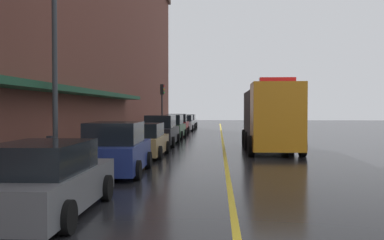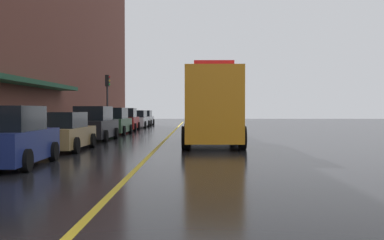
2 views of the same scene
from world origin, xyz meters
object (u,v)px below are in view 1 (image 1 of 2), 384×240
Objects in this scene: parking_meter_1 at (135,129)px; utility_truck at (270,118)px; traffic_light_near at (162,99)px; parking_meter_3 at (175,119)px; parking_meter_0 at (156,124)px; parking_meter_2 at (92,140)px; parked_car_4 at (171,127)px; parked_car_1 at (116,150)px; parked_car_2 at (144,141)px; street_lamp_left at (55,47)px; parked_car_7 at (188,121)px; parked_car_0 at (45,181)px; parked_car_6 at (184,123)px; parked_car_3 at (161,131)px; parking_meter_4 at (50,150)px; parked_car_5 at (177,125)px.

utility_truck is at bearing -12.96° from parking_meter_1.
parking_meter_3 is at bearing 90.29° from traffic_light_near.
parking_meter_2 is at bearing -90.00° from parking_meter_0.
parking_meter_2 is (-1.43, -16.27, 0.21)m from parked_car_4.
parked_car_1 is 5.45m from parked_car_2.
street_lamp_left is at bearing 99.05° from parked_car_1.
parked_car_2 is 30.85m from parked_car_7.
parking_meter_2 is at bearing 8.83° from parked_car_0.
utility_truck is at bearing 47.67° from street_lamp_left.
parked_car_6 is 5.37m from parking_meter_3.
parking_meter_4 is (-1.45, -14.31, 0.18)m from parked_car_3.
street_lamp_left reaches higher than utility_truck.
parked_car_7 is at bearing 84.01° from traffic_light_near.
parking_meter_2 is at bearing 178.21° from parked_car_7.
street_lamp_left is (-2.06, -5.84, 3.64)m from parked_car_2.
parked_car_6 is at bearing 78.74° from traffic_light_near.
parking_meter_4 is 0.19× the size of street_lamp_left.
traffic_light_near is (-1.43, -7.18, 2.39)m from parked_car_6.
parked_car_4 is at bearing 79.06° from parking_meter_1.
parked_car_3 is at bearing 39.67° from parking_meter_1.
parking_meter_1 is at bearing -90.28° from traffic_light_near.
parking_meter_2 is at bearing -90.00° from parking_meter_1.
parking_meter_2 is (-1.43, 1.86, 0.21)m from parked_car_1.
parking_meter_2 and parking_meter_3 have the same top height.
parked_car_0 is 29.18m from traffic_light_near.
parked_car_0 is 1.03× the size of parked_car_2.
parked_car_7 is (-0.02, 30.85, 0.00)m from parked_car_2.
parked_car_6 is 3.54× the size of parking_meter_0.
parking_meter_4 is at bearing -34.38° from utility_truck.
parked_car_7 is at bearing -0.90° from parked_car_0.
traffic_light_near is (-1.25, 29.05, 2.40)m from parked_car_0.
parking_meter_3 is at bearing 0.45° from parked_car_1.
parked_car_2 is 0.98× the size of parked_car_6.
parked_car_4 is (-0.03, 12.68, 0.09)m from parked_car_2.
parked_car_2 is at bearing -87.21° from parking_meter_3.
parked_car_2 is (0.04, 5.45, -0.09)m from parked_car_1.
parked_car_0 is 1.01× the size of parked_car_5.
parked_car_6 is at bearing 0.72° from parked_car_3.
parked_car_1 is 0.98× the size of parked_car_4.
parking_meter_4 is (-1.43, -20.53, 0.21)m from parked_car_4.
parked_car_1 reaches higher than parking_meter_2.
parked_car_7 is at bearing 86.81° from street_lamp_left.
utility_truck is 13.79m from parking_meter_4.
parked_car_3 reaches higher than parking_meter_4.
parked_car_3 reaches higher than parked_car_6.
parking_meter_3 is at bearing 90.00° from parking_meter_0.
parked_car_1 is 3.38× the size of parking_meter_1.
parked_car_4 is at bearing 179.64° from parked_car_5.
traffic_light_near is at bearing -89.71° from parking_meter_3.
parked_car_5 is 3.52× the size of parking_meter_1.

